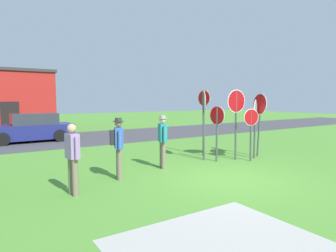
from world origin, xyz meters
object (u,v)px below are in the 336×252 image
object	(u,v)px
stop_sign_center_cluster	(255,118)
person_near_signs	(73,155)
parked_car_on_street	(31,129)
person_in_dark_shirt	(118,144)
person_holding_notes	(163,138)
stop_sign_low_front	(204,112)
stop_sign_far_back	(217,124)
stop_sign_tallest	(204,112)
stop_sign_leaning_left	(236,111)
stop_sign_leaning_right	(251,126)
stop_sign_rear_left	(260,113)

from	to	relation	value
stop_sign_center_cluster	person_near_signs	bearing A→B (deg)	-175.33
parked_car_on_street	person_in_dark_shirt	world-z (taller)	person_in_dark_shirt
parked_car_on_street	person_holding_notes	size ratio (longest dim) A/B	2.49
stop_sign_low_front	person_holding_notes	world-z (taller)	stop_sign_low_front
stop_sign_far_back	person_in_dark_shirt	size ratio (longest dim) A/B	1.16
stop_sign_tallest	person_holding_notes	distance (m)	2.11
stop_sign_leaning_left	person_holding_notes	size ratio (longest dim) A/B	1.50
stop_sign_leaning_left	person_in_dark_shirt	distance (m)	4.81
stop_sign_low_front	stop_sign_leaning_right	world-z (taller)	stop_sign_low_front
stop_sign_center_cluster	stop_sign_low_front	world-z (taller)	stop_sign_low_front
stop_sign_tallest	stop_sign_low_front	distance (m)	0.91
stop_sign_center_cluster	stop_sign_leaning_right	world-z (taller)	stop_sign_center_cluster
stop_sign_leaning_left	person_holding_notes	bearing A→B (deg)	173.67
stop_sign_leaning_left	stop_sign_leaning_right	xyz separation A→B (m)	(0.31, -0.46, -0.54)
parked_car_on_street	stop_sign_tallest	xyz separation A→B (m)	(4.64, -8.73, 1.08)
stop_sign_tallest	stop_sign_rear_left	bearing A→B (deg)	-14.93
stop_sign_leaning_right	person_near_signs	size ratio (longest dim) A/B	1.13
parked_car_on_street	stop_sign_tallest	size ratio (longest dim) A/B	1.68
person_in_dark_shirt	stop_sign_tallest	bearing A→B (deg)	10.25
stop_sign_rear_left	person_near_signs	world-z (taller)	stop_sign_rear_left
stop_sign_rear_left	person_holding_notes	size ratio (longest dim) A/B	1.43
parked_car_on_street	stop_sign_low_front	distance (m)	9.64
stop_sign_tallest	person_in_dark_shirt	bearing A→B (deg)	-169.75
person_near_signs	person_holding_notes	xyz separation A→B (m)	(3.18, 1.12, 0.03)
stop_sign_center_cluster	stop_sign_leaning_right	xyz separation A→B (m)	(-0.49, -0.24, -0.27)
stop_sign_center_cluster	stop_sign_leaning_right	size ratio (longest dim) A/B	1.17
stop_sign_rear_left	person_in_dark_shirt	size ratio (longest dim) A/B	1.43
stop_sign_leaning_left	person_in_dark_shirt	world-z (taller)	stop_sign_leaning_left
stop_sign_far_back	stop_sign_leaning_right	size ratio (longest dim) A/B	1.05
stop_sign_rear_left	parked_car_on_street	bearing A→B (deg)	126.66
stop_sign_leaning_right	person_in_dark_shirt	bearing A→B (deg)	175.87
stop_sign_low_front	stop_sign_leaning_right	bearing A→B (deg)	-65.50
stop_sign_tallest	stop_sign_leaning_right	world-z (taller)	stop_sign_tallest
parked_car_on_street	stop_sign_leaning_right	world-z (taller)	stop_sign_leaning_right
stop_sign_far_back	stop_sign_rear_left	bearing A→B (deg)	-5.00
parked_car_on_street	stop_sign_center_cluster	world-z (taller)	stop_sign_center_cluster
stop_sign_tallest	person_in_dark_shirt	distance (m)	3.82
stop_sign_rear_left	person_holding_notes	bearing A→B (deg)	174.95
stop_sign_leaning_left	stop_sign_rear_left	bearing A→B (deg)	-1.96
stop_sign_leaning_left	stop_sign_tallest	size ratio (longest dim) A/B	1.02
person_in_dark_shirt	stop_sign_leaning_right	bearing A→B (deg)	-4.13
stop_sign_low_front	stop_sign_rear_left	bearing A→B (deg)	-37.15
stop_sign_rear_left	stop_sign_tallest	world-z (taller)	stop_sign_tallest
stop_sign_rear_left	person_near_signs	xyz separation A→B (m)	(-7.44, -0.74, -0.77)
stop_sign_tallest	stop_sign_center_cluster	bearing A→B (deg)	-23.01
stop_sign_far_back	person_near_signs	bearing A→B (deg)	-170.25
stop_sign_center_cluster	person_holding_notes	distance (m)	3.88
stop_sign_far_back	person_near_signs	xyz separation A→B (m)	(-5.37, -0.92, -0.41)
parked_car_on_street	person_near_signs	size ratio (longest dim) A/B	2.56
person_near_signs	stop_sign_low_front	bearing A→B (deg)	19.79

